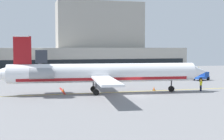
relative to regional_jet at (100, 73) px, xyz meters
The scene contains 10 objects.
ground 6.22m from the regional_jet, 32.71° to the right, with size 120.00×120.00×0.11m.
terminal_building 45.25m from the regional_jet, 83.57° to the left, with size 63.67×14.54×20.03m.
jet_bridge_east 29.07m from the regional_jet, 105.37° to the left, with size 2.40×16.79×6.25m.
regional_jet is the anchor object (origin of this frame).
baggage_tug 27.64m from the regional_jet, 27.52° to the left, with size 3.84×2.97×1.73m.
pushback_tractor 32.45m from the regional_jet, 36.62° to the left, with size 2.56×3.31×2.36m.
fuel_tank 24.56m from the regional_jet, 100.83° to the left, with size 6.70×2.09×2.17m.
marshaller 15.81m from the regional_jet, ahead, with size 0.34×0.83×1.97m.
safety_cone_alpha 9.41m from the regional_jet, ahead, with size 0.47×0.47×0.55m.
safety_cone_bravo 6.67m from the regional_jet, 148.15° to the left, with size 0.47×0.47×0.55m.
Camera 1 is at (-14.74, -42.12, 6.85)m, focal length 50.46 mm.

